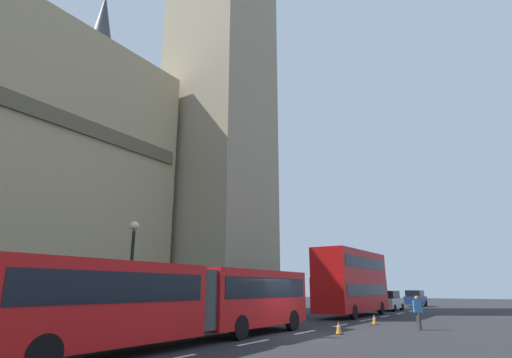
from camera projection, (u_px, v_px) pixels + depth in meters
name	position (u px, v px, depth m)	size (l,w,h in m)	color
ground_plane	(293.00, 335.00, 18.69)	(160.00, 160.00, 0.00)	#262628
lane_centre_marking	(340.00, 325.00, 23.46)	(39.00, 0.16, 0.01)	silver
articulated_bus	(188.00, 297.00, 16.10)	(15.98, 2.54, 2.90)	red
double_decker_bus	(352.00, 280.00, 31.74)	(10.26, 2.54, 4.90)	#B20F0F
sedan_lead	(389.00, 301.00, 39.06)	(4.40, 1.86, 1.85)	#B7B7BC
sedan_trailing	(416.00, 298.00, 48.30)	(4.40, 1.86, 1.85)	navy
traffic_cone_west	(339.00, 328.00, 18.95)	(0.36, 0.36, 0.58)	black
traffic_cone_middle	(374.00, 320.00, 23.94)	(0.36, 0.36, 0.58)	black
street_lamp	(131.00, 267.00, 19.49)	(0.44, 0.44, 5.27)	black
pedestrian_near_cones	(418.00, 311.00, 21.03)	(0.40, 0.47, 1.69)	#333333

